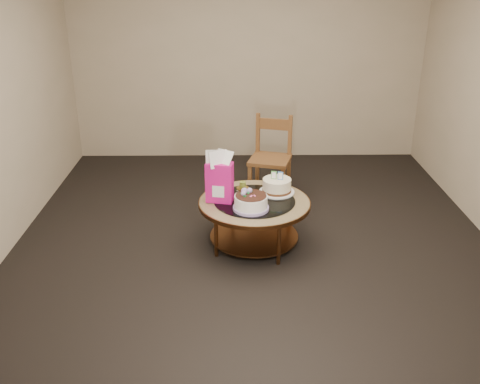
{
  "coord_description": "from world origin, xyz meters",
  "views": [
    {
      "loc": [
        -0.19,
        -4.4,
        2.47
      ],
      "look_at": [
        -0.13,
        0.02,
        0.53
      ],
      "focal_mm": 40.0,
      "sensor_mm": 36.0,
      "label": 1
    }
  ],
  "objects_px": {
    "coffee_table": "(254,208)",
    "gift_bag": "(220,177)",
    "dining_chair": "(271,158)",
    "decorated_cake": "(251,203)",
    "cream_cake": "(277,186)"
  },
  "relations": [
    {
      "from": "coffee_table",
      "to": "gift_bag",
      "type": "bearing_deg",
      "value": -179.17
    },
    {
      "from": "decorated_cake",
      "to": "cream_cake",
      "type": "relative_size",
      "value": 0.95
    },
    {
      "from": "coffee_table",
      "to": "decorated_cake",
      "type": "bearing_deg",
      "value": -102.38
    },
    {
      "from": "coffee_table",
      "to": "dining_chair",
      "type": "xyz_separation_m",
      "value": [
        0.22,
        1.12,
        0.09
      ]
    },
    {
      "from": "coffee_table",
      "to": "decorated_cake",
      "type": "relative_size",
      "value": 3.23
    },
    {
      "from": "coffee_table",
      "to": "dining_chair",
      "type": "distance_m",
      "value": 1.14
    },
    {
      "from": "cream_cake",
      "to": "dining_chair",
      "type": "relative_size",
      "value": 0.36
    },
    {
      "from": "decorated_cake",
      "to": "dining_chair",
      "type": "distance_m",
      "value": 1.33
    },
    {
      "from": "gift_bag",
      "to": "dining_chair",
      "type": "distance_m",
      "value": 1.26
    },
    {
      "from": "coffee_table",
      "to": "cream_cake",
      "type": "xyz_separation_m",
      "value": [
        0.22,
        0.18,
        0.15
      ]
    },
    {
      "from": "decorated_cake",
      "to": "cream_cake",
      "type": "height_order",
      "value": "cream_cake"
    },
    {
      "from": "cream_cake",
      "to": "gift_bag",
      "type": "bearing_deg",
      "value": -146.6
    },
    {
      "from": "decorated_cake",
      "to": "gift_bag",
      "type": "distance_m",
      "value": 0.37
    },
    {
      "from": "coffee_table",
      "to": "gift_bag",
      "type": "distance_m",
      "value": 0.44
    },
    {
      "from": "decorated_cake",
      "to": "coffee_table",
      "type": "bearing_deg",
      "value": 77.62
    }
  ]
}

